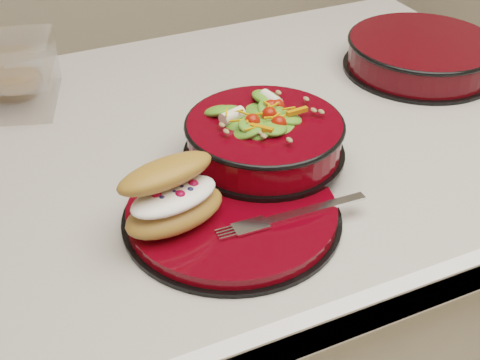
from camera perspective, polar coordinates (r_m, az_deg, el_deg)
name	(u,v)px	position (r m, az deg, el deg)	size (l,w,h in m)	color
island_counter	(190,358)	(1.23, -4.31, -14.91)	(1.24, 0.74, 0.90)	silver
dinner_plate	(233,213)	(0.79, -0.62, -2.87)	(0.26, 0.26, 0.02)	black
salad_bowl	(264,132)	(0.86, 2.09, 4.08)	(0.21, 0.21, 0.09)	black
croissant	(172,195)	(0.75, -5.81, -1.29)	(0.14, 0.11, 0.07)	#A97233
fork	(296,214)	(0.78, 4.80, -2.90)	(0.17, 0.02, 0.00)	silver
extra_bowl	(421,53)	(1.18, 15.22, 10.40)	(0.26, 0.26, 0.05)	black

